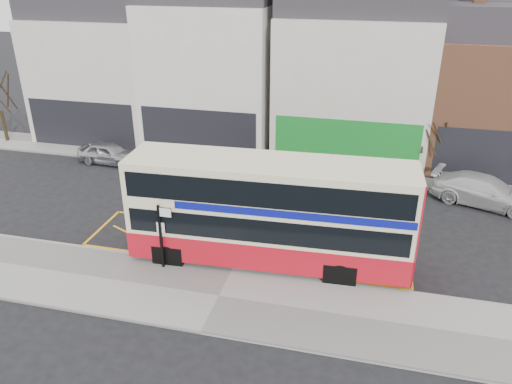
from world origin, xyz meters
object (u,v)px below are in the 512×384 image
(bus_stop_post, at_px, (162,230))
(car_grey, at_px, (262,171))
(car_silver, at_px, (109,153))
(car_white, at_px, (485,191))
(double_decker_bus, at_px, (270,211))
(street_tree_right, at_px, (435,127))

(bus_stop_post, height_order, car_grey, bus_stop_post)
(car_silver, relative_size, car_white, 0.74)
(double_decker_bus, bearing_deg, car_grey, 102.81)
(street_tree_right, bearing_deg, car_silver, -172.94)
(bus_stop_post, bearing_deg, car_white, 33.93)
(street_tree_right, bearing_deg, double_decker_bus, -122.78)
(car_silver, height_order, street_tree_right, street_tree_right)
(car_silver, relative_size, street_tree_right, 0.86)
(car_silver, distance_m, street_tree_right, 19.17)
(bus_stop_post, relative_size, car_silver, 0.72)
(double_decker_bus, xyz_separation_m, bus_stop_post, (-3.99, -1.59, -0.52))
(car_grey, xyz_separation_m, street_tree_right, (9.09, 2.95, 2.37))
(double_decker_bus, height_order, car_silver, double_decker_bus)
(double_decker_bus, xyz_separation_m, car_silver, (-11.93, 8.44, -1.70))
(double_decker_bus, distance_m, bus_stop_post, 4.33)
(bus_stop_post, relative_size, car_grey, 0.68)
(car_grey, bearing_deg, street_tree_right, -75.97)
(double_decker_bus, xyz_separation_m, car_white, (9.48, 7.84, -1.61))
(double_decker_bus, distance_m, street_tree_right, 12.84)
(car_white, relative_size, street_tree_right, 1.16)
(car_white, bearing_deg, car_grey, 108.95)
(bus_stop_post, distance_m, street_tree_right, 16.55)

